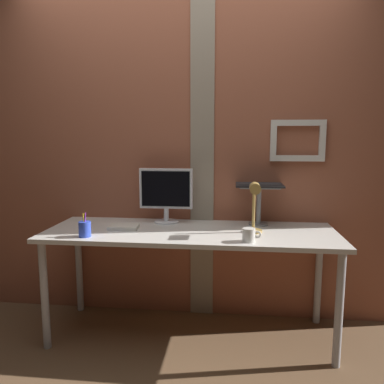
% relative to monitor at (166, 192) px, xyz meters
% --- Properties ---
extents(ground_plane, '(6.00, 6.00, 0.00)m').
position_rel_monitor_xyz_m(ground_plane, '(0.12, -0.18, -0.99)').
color(ground_plane, brown).
extents(brick_wall_back, '(3.54, 0.16, 2.69)m').
position_rel_monitor_xyz_m(brick_wall_back, '(0.12, 0.18, 0.36)').
color(brick_wall_back, '#9E563D').
rests_on(brick_wall_back, ground_plane).
extents(desk, '(1.97, 0.67, 0.76)m').
position_rel_monitor_xyz_m(desk, '(0.20, -0.21, -0.31)').
color(desk, silver).
rests_on(desk, ground_plane).
extents(monitor, '(0.39, 0.18, 0.40)m').
position_rel_monitor_xyz_m(monitor, '(0.00, 0.00, 0.00)').
color(monitor, white).
rests_on(monitor, desk).
extents(laptop_stand, '(0.28, 0.22, 0.29)m').
position_rel_monitor_xyz_m(laptop_stand, '(0.68, 0.00, -0.04)').
color(laptop_stand, gray).
rests_on(laptop_stand, desk).
extents(laptop, '(0.33, 0.31, 0.23)m').
position_rel_monitor_xyz_m(laptop, '(0.68, 0.07, 0.11)').
color(laptop, black).
rests_on(laptop, laptop_stand).
extents(desk_lamp, '(0.12, 0.20, 0.34)m').
position_rel_monitor_xyz_m(desk_lamp, '(0.63, -0.27, -0.02)').
color(desk_lamp, tan).
rests_on(desk_lamp, desk).
extents(pen_cup, '(0.08, 0.08, 0.16)m').
position_rel_monitor_xyz_m(pen_cup, '(-0.45, -0.45, -0.18)').
color(pen_cup, blue).
rests_on(pen_cup, desk).
extents(coffee_mug, '(0.11, 0.08, 0.08)m').
position_rel_monitor_xyz_m(coffee_mug, '(0.59, -0.45, -0.19)').
color(coffee_mug, silver).
rests_on(coffee_mug, desk).
extents(paper_clutter_stack, '(0.21, 0.15, 0.03)m').
position_rel_monitor_xyz_m(paper_clutter_stack, '(-0.26, -0.21, -0.22)').
color(paper_clutter_stack, silver).
rests_on(paper_clutter_stack, desk).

